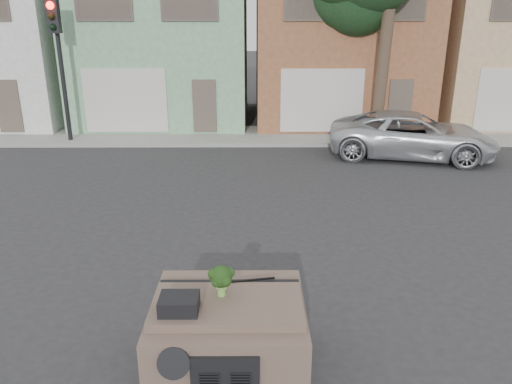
{
  "coord_description": "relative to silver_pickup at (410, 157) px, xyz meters",
  "views": [
    {
      "loc": [
        0.33,
        -8.64,
        4.56
      ],
      "look_at": [
        0.38,
        0.5,
        1.3
      ],
      "focal_mm": 35.0,
      "sensor_mm": 36.0,
      "label": 1
    }
  ],
  "objects": [
    {
      "name": "wiper_arm",
      "position": [
        -5.37,
        -10.28,
        1.13
      ],
      "size": [
        0.69,
        0.15,
        0.02
      ],
      "primitive_type": "cube",
      "rotation": [
        0.0,
        0.0,
        0.17
      ],
      "color": "black",
      "rests_on": "car_dashboard"
    },
    {
      "name": "townhouse_mint",
      "position": [
        -9.15,
        6.84,
        3.77
      ],
      "size": [
        7.2,
        8.2,
        7.55
      ],
      "primitive_type": "cube",
      "color": "#81B487",
      "rests_on": "ground"
    },
    {
      "name": "townhouse_beige",
      "position": [
        5.85,
        6.84,
        3.77
      ],
      "size": [
        7.2,
        8.2,
        7.55
      ],
      "primitive_type": "cube",
      "color": "tan",
      "rests_on": "ground"
    },
    {
      "name": "tree_near",
      "position": [
        -0.65,
        2.14,
        4.25
      ],
      "size": [
        4.4,
        4.0,
        8.5
      ],
      "primitive_type": "cube",
      "color": "#1A391C",
      "rests_on": "ground"
    },
    {
      "name": "car_dashboard",
      "position": [
        -5.65,
        -10.66,
        0.56
      ],
      "size": [
        2.0,
        1.8,
        1.12
      ],
      "primitive_type": "cube",
      "color": "brown",
      "rests_on": "ground"
    },
    {
      "name": "silver_pickup",
      "position": [
        0.0,
        0.0,
        0.0
      ],
      "size": [
        5.86,
        3.68,
        1.51
      ],
      "primitive_type": "imported",
      "rotation": [
        0.0,
        0.0,
        1.34
      ],
      "color": "silver",
      "rests_on": "ground"
    },
    {
      "name": "sidewalk",
      "position": [
        -5.65,
        2.84,
        0.07
      ],
      "size": [
        40.0,
        3.0,
        0.15
      ],
      "primitive_type": "cube",
      "color": "gray",
      "rests_on": "ground"
    },
    {
      "name": "broccoli",
      "position": [
        -5.74,
        -10.65,
        1.33
      ],
      "size": [
        0.36,
        0.36,
        0.43
      ],
      "primitive_type": "cube",
      "rotation": [
        0.0,
        0.0,
        1.54
      ],
      "color": "black",
      "rests_on": "car_dashboard"
    },
    {
      "name": "instrument_hump",
      "position": [
        -6.23,
        -11.01,
        1.22
      ],
      "size": [
        0.48,
        0.38,
        0.2
      ],
      "primitive_type": "cube",
      "color": "black",
      "rests_on": "car_dashboard"
    },
    {
      "name": "townhouse_tan",
      "position": [
        -1.65,
        6.84,
        3.77
      ],
      "size": [
        7.2,
        8.2,
        7.55
      ],
      "primitive_type": "cube",
      "color": "#965A3A",
      "rests_on": "ground"
    },
    {
      "name": "traffic_signal",
      "position": [
        -12.15,
        1.84,
        2.55
      ],
      "size": [
        0.4,
        0.4,
        5.1
      ],
      "primitive_type": "cube",
      "color": "black",
      "rests_on": "ground"
    },
    {
      "name": "ground_plane",
      "position": [
        -5.65,
        -7.66,
        0.0
      ],
      "size": [
        120.0,
        120.0,
        0.0
      ],
      "primitive_type": "plane",
      "color": "#303033",
      "rests_on": "ground"
    }
  ]
}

